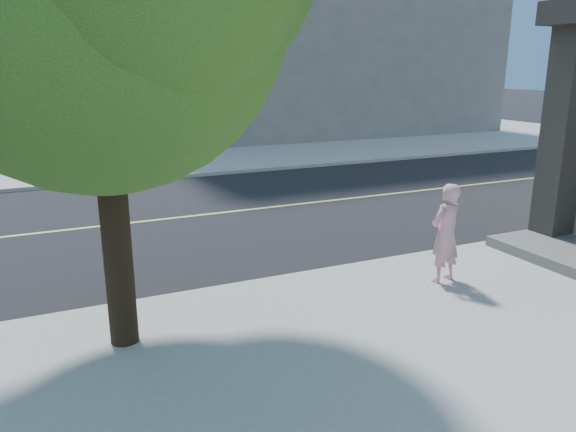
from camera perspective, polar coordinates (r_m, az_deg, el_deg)
sidewalk_ne at (r=31.75m, az=-1.32°, el=9.28°), size 29.00×25.00×0.12m
man_on_phone at (r=8.68m, az=16.01°, el=-1.72°), size 0.62×0.47×1.54m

